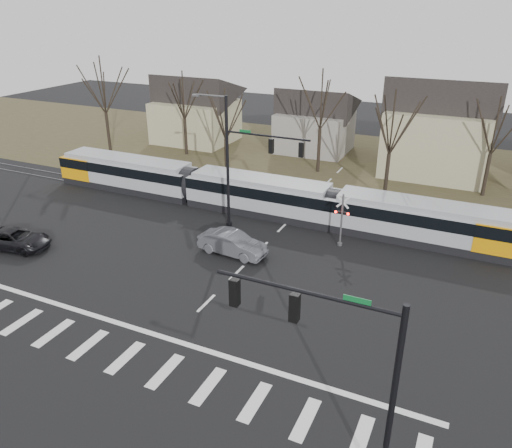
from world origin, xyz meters
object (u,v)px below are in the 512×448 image
at_px(sedan, 232,243).
at_px(suv, 15,239).
at_px(rail_crossing_signal, 341,222).
at_px(tram, 258,193).

bearing_deg(sedan, suv, 115.84).
xyz_separation_m(sedan, suv, (-14.62, -5.77, -0.10)).
relative_size(sedan, rail_crossing_signal, 1.26).
height_order(tram, suv, tram).
distance_m(sedan, suv, 15.72).
bearing_deg(tram, sedan, -78.47).
bearing_deg(suv, rail_crossing_signal, -74.91).
distance_m(suv, rail_crossing_signal, 23.51).
height_order(tram, sedan, tram).
distance_m(sedan, rail_crossing_signal, 7.98).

